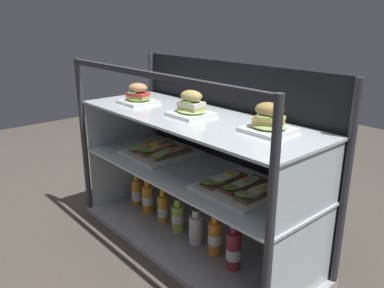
# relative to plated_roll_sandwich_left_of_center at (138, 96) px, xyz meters

# --- Properties ---
(ground_plane) EXTENTS (6.00, 6.00, 0.02)m
(ground_plane) POSITION_rel_plated_roll_sandwich_left_of_center_xyz_m (0.41, 0.03, -0.75)
(ground_plane) COLOR #4A423B
(ground_plane) RESTS_ON ground
(case_base_deck) EXTENTS (1.39, 0.53, 0.03)m
(case_base_deck) POSITION_rel_plated_roll_sandwich_left_of_center_xyz_m (0.41, 0.03, -0.72)
(case_base_deck) COLOR #A4A2A8
(case_base_deck) RESTS_ON ground
(case_frame) EXTENTS (1.39, 0.53, 0.94)m
(case_frame) POSITION_rel_plated_roll_sandwich_left_of_center_xyz_m (0.41, 0.19, -0.23)
(case_frame) COLOR #333338
(case_frame) RESTS_ON ground
(riser_lower_tier) EXTENTS (1.33, 0.46, 0.37)m
(riser_lower_tier) POSITION_rel_plated_roll_sandwich_left_of_center_xyz_m (0.41, 0.03, -0.52)
(riser_lower_tier) COLOR silver
(riser_lower_tier) RESTS_ON case_base_deck
(shelf_lower_glass) EXTENTS (1.34, 0.48, 0.01)m
(shelf_lower_glass) POSITION_rel_plated_roll_sandwich_left_of_center_xyz_m (0.41, 0.03, -0.33)
(shelf_lower_glass) COLOR silver
(shelf_lower_glass) RESTS_ON riser_lower_tier
(riser_upper_tier) EXTENTS (1.33, 0.46, 0.27)m
(riser_upper_tier) POSITION_rel_plated_roll_sandwich_left_of_center_xyz_m (0.41, 0.03, -0.19)
(riser_upper_tier) COLOR silver
(riser_upper_tier) RESTS_ON shelf_lower_glass
(shelf_upper_glass) EXTENTS (1.34, 0.48, 0.01)m
(shelf_upper_glass) POSITION_rel_plated_roll_sandwich_left_of_center_xyz_m (0.41, 0.03, -0.05)
(shelf_upper_glass) COLOR silver
(shelf_upper_glass) RESTS_ON riser_upper_tier
(plated_roll_sandwich_left_of_center) EXTENTS (0.18, 0.18, 0.11)m
(plated_roll_sandwich_left_of_center) POSITION_rel_plated_roll_sandwich_left_of_center_xyz_m (0.00, 0.00, 0.00)
(plated_roll_sandwich_left_of_center) COLOR white
(plated_roll_sandwich_left_of_center) RESTS_ON shelf_upper_glass
(plated_roll_sandwich_right_of_center) EXTENTS (0.18, 0.18, 0.12)m
(plated_roll_sandwich_right_of_center) POSITION_rel_plated_roll_sandwich_left_of_center_xyz_m (0.41, 0.04, 0.00)
(plated_roll_sandwich_right_of_center) COLOR white
(plated_roll_sandwich_right_of_center) RESTS_ON shelf_upper_glass
(plated_roll_sandwich_mid_left) EXTENTS (0.19, 0.19, 0.12)m
(plated_roll_sandwich_mid_left) POSITION_rel_plated_roll_sandwich_left_of_center_xyz_m (0.82, 0.10, 0.00)
(plated_roll_sandwich_mid_left) COLOR white
(plated_roll_sandwich_mid_left) RESTS_ON shelf_upper_glass
(open_sandwich_tray_right_of_center) EXTENTS (0.34, 0.36, 0.07)m
(open_sandwich_tray_right_of_center) POSITION_rel_plated_roll_sandwich_left_of_center_xyz_m (0.11, 0.06, -0.30)
(open_sandwich_tray_right_of_center) COLOR white
(open_sandwich_tray_right_of_center) RESTS_ON shelf_lower_glass
(open_sandwich_tray_near_left_corner) EXTENTS (0.34, 0.36, 0.06)m
(open_sandwich_tray_near_left_corner) POSITION_rel_plated_roll_sandwich_left_of_center_xyz_m (0.73, 0.05, -0.31)
(open_sandwich_tray_near_left_corner) COLOR white
(open_sandwich_tray_near_left_corner) RESTS_ON shelf_lower_glass
(juice_bottle_back_left) EXTENTS (0.07, 0.07, 0.22)m
(juice_bottle_back_left) POSITION_rel_plated_roll_sandwich_left_of_center_xyz_m (-0.11, 0.03, -0.63)
(juice_bottle_back_left) COLOR orange
(juice_bottle_back_left) RESTS_ON case_base_deck
(juice_bottle_near_post) EXTENTS (0.07, 0.07, 0.22)m
(juice_bottle_near_post) POSITION_rel_plated_roll_sandwich_left_of_center_xyz_m (0.03, 0.02, -0.62)
(juice_bottle_near_post) COLOR orange
(juice_bottle_near_post) RESTS_ON case_base_deck
(juice_bottle_front_left_end) EXTENTS (0.06, 0.06, 0.21)m
(juice_bottle_front_left_end) POSITION_rel_plated_roll_sandwich_left_of_center_xyz_m (0.17, 0.02, -0.63)
(juice_bottle_front_left_end) COLOR orange
(juice_bottle_front_left_end) RESTS_ON case_base_deck
(juice_bottle_front_middle) EXTENTS (0.07, 0.07, 0.20)m
(juice_bottle_front_middle) POSITION_rel_plated_roll_sandwich_left_of_center_xyz_m (0.31, 0.02, -0.63)
(juice_bottle_front_middle) COLOR #BCCB4E
(juice_bottle_front_middle) RESTS_ON case_base_deck
(juice_bottle_tucked_behind) EXTENTS (0.07, 0.07, 0.20)m
(juice_bottle_tucked_behind) POSITION_rel_plated_roll_sandwich_left_of_center_xyz_m (0.46, 0.01, -0.63)
(juice_bottle_tucked_behind) COLOR white
(juice_bottle_tucked_behind) RESTS_ON case_base_deck
(juice_bottle_front_fourth) EXTENTS (0.07, 0.07, 0.22)m
(juice_bottle_front_fourth) POSITION_rel_plated_roll_sandwich_left_of_center_xyz_m (0.60, 0.02, -0.61)
(juice_bottle_front_fourth) COLOR orange
(juice_bottle_front_fourth) RESTS_ON case_base_deck
(juice_bottle_front_right_end) EXTENTS (0.07, 0.07, 0.23)m
(juice_bottle_front_right_end) POSITION_rel_plated_roll_sandwich_left_of_center_xyz_m (0.74, 0.00, -0.61)
(juice_bottle_front_right_end) COLOR maroon
(juice_bottle_front_right_end) RESTS_ON case_base_deck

